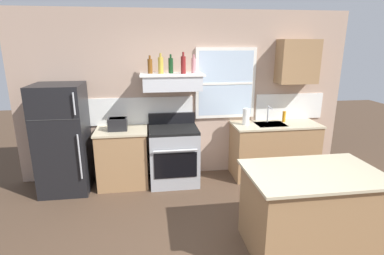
{
  "coord_description": "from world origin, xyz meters",
  "views": [
    {
      "loc": [
        -0.61,
        -2.66,
        2.21
      ],
      "look_at": [
        -0.05,
        1.2,
        1.1
      ],
      "focal_mm": 28.26,
      "sensor_mm": 36.0,
      "label": 1
    }
  ],
  "objects_px": {
    "toaster": "(118,124)",
    "bottle_dark_green_wine": "(171,65)",
    "bottle_rose_pink": "(194,65)",
    "kitchen_island": "(310,210)",
    "bottle_red_label_wine": "(183,65)",
    "paper_towel_roll": "(246,117)",
    "refrigerator": "(63,139)",
    "bottle_amber_wine": "(150,66)",
    "dish_soap_bottle": "(284,116)",
    "bottle_champagne_gold_foil": "(161,65)",
    "stove_range": "(174,155)"
  },
  "relations": [
    {
      "from": "toaster",
      "to": "bottle_dark_green_wine",
      "type": "height_order",
      "value": "bottle_dark_green_wine"
    },
    {
      "from": "bottle_rose_pink",
      "to": "kitchen_island",
      "type": "height_order",
      "value": "bottle_rose_pink"
    },
    {
      "from": "bottle_red_label_wine",
      "to": "paper_towel_roll",
      "type": "distance_m",
      "value": 1.31
    },
    {
      "from": "paper_towel_roll",
      "to": "bottle_rose_pink",
      "type": "bearing_deg",
      "value": 174.88
    },
    {
      "from": "refrigerator",
      "to": "bottle_amber_wine",
      "type": "xyz_separation_m",
      "value": [
        1.33,
        0.18,
        1.04
      ]
    },
    {
      "from": "bottle_red_label_wine",
      "to": "bottle_rose_pink",
      "type": "relative_size",
      "value": 1.14
    },
    {
      "from": "paper_towel_roll",
      "to": "dish_soap_bottle",
      "type": "relative_size",
      "value": 1.5
    },
    {
      "from": "kitchen_island",
      "to": "paper_towel_roll",
      "type": "bearing_deg",
      "value": 94.07
    },
    {
      "from": "bottle_dark_green_wine",
      "to": "kitchen_island",
      "type": "height_order",
      "value": "bottle_dark_green_wine"
    },
    {
      "from": "bottle_amber_wine",
      "to": "paper_towel_roll",
      "type": "xyz_separation_m",
      "value": [
        1.51,
        -0.12,
        -0.81
      ]
    },
    {
      "from": "kitchen_island",
      "to": "bottle_dark_green_wine",
      "type": "bearing_deg",
      "value": 123.71
    },
    {
      "from": "toaster",
      "to": "bottle_dark_green_wine",
      "type": "xyz_separation_m",
      "value": [
        0.83,
        0.13,
        0.86
      ]
    },
    {
      "from": "toaster",
      "to": "kitchen_island",
      "type": "bearing_deg",
      "value": -40.74
    },
    {
      "from": "bottle_dark_green_wine",
      "to": "refrigerator",
      "type": "bearing_deg",
      "value": -174.24
    },
    {
      "from": "bottle_amber_wine",
      "to": "dish_soap_bottle",
      "type": "xyz_separation_m",
      "value": [
        2.2,
        -0.02,
        -0.86
      ]
    },
    {
      "from": "refrigerator",
      "to": "paper_towel_roll",
      "type": "height_order",
      "value": "refrigerator"
    },
    {
      "from": "bottle_champagne_gold_foil",
      "to": "bottle_red_label_wine",
      "type": "xyz_separation_m",
      "value": [
        0.33,
        -0.07,
        0.01
      ]
    },
    {
      "from": "toaster",
      "to": "kitchen_island",
      "type": "relative_size",
      "value": 0.21
    },
    {
      "from": "toaster",
      "to": "bottle_champagne_gold_foil",
      "type": "distance_m",
      "value": 1.1
    },
    {
      "from": "bottle_champagne_gold_foil",
      "to": "kitchen_island",
      "type": "distance_m",
      "value": 2.84
    },
    {
      "from": "stove_range",
      "to": "bottle_dark_green_wine",
      "type": "height_order",
      "value": "bottle_dark_green_wine"
    },
    {
      "from": "bottle_amber_wine",
      "to": "refrigerator",
      "type": "bearing_deg",
      "value": -172.42
    },
    {
      "from": "bottle_rose_pink",
      "to": "dish_soap_bottle",
      "type": "distance_m",
      "value": 1.77
    },
    {
      "from": "bottle_rose_pink",
      "to": "paper_towel_roll",
      "type": "height_order",
      "value": "bottle_rose_pink"
    },
    {
      "from": "bottle_red_label_wine",
      "to": "dish_soap_bottle",
      "type": "height_order",
      "value": "bottle_red_label_wine"
    },
    {
      "from": "bottle_dark_green_wine",
      "to": "bottle_champagne_gold_foil",
      "type": "bearing_deg",
      "value": -171.87
    },
    {
      "from": "refrigerator",
      "to": "toaster",
      "type": "distance_m",
      "value": 0.83
    },
    {
      "from": "refrigerator",
      "to": "kitchen_island",
      "type": "height_order",
      "value": "refrigerator"
    },
    {
      "from": "dish_soap_bottle",
      "to": "bottle_rose_pink",
      "type": "bearing_deg",
      "value": -179.1
    },
    {
      "from": "bottle_amber_wine",
      "to": "bottle_red_label_wine",
      "type": "relative_size",
      "value": 0.84
    },
    {
      "from": "stove_range",
      "to": "bottle_champagne_gold_foil",
      "type": "distance_m",
      "value": 1.42
    },
    {
      "from": "refrigerator",
      "to": "bottle_rose_pink",
      "type": "bearing_deg",
      "value": 3.92
    },
    {
      "from": "refrigerator",
      "to": "bottle_amber_wine",
      "type": "bearing_deg",
      "value": 7.58
    },
    {
      "from": "bottle_amber_wine",
      "to": "bottle_dark_green_wine",
      "type": "relative_size",
      "value": 0.95
    },
    {
      "from": "bottle_champagne_gold_foil",
      "to": "dish_soap_bottle",
      "type": "height_order",
      "value": "bottle_champagne_gold_foil"
    },
    {
      "from": "bottle_dark_green_wine",
      "to": "bottle_red_label_wine",
      "type": "xyz_separation_m",
      "value": [
        0.18,
        -0.09,
        0.01
      ]
    },
    {
      "from": "bottle_red_label_wine",
      "to": "kitchen_island",
      "type": "height_order",
      "value": "bottle_red_label_wine"
    },
    {
      "from": "toaster",
      "to": "bottle_champagne_gold_foil",
      "type": "height_order",
      "value": "bottle_champagne_gold_foil"
    },
    {
      "from": "bottle_dark_green_wine",
      "to": "toaster",
      "type": "bearing_deg",
      "value": -171.19
    },
    {
      "from": "refrigerator",
      "to": "bottle_amber_wine",
      "type": "relative_size",
      "value": 6.05
    },
    {
      "from": "bottle_amber_wine",
      "to": "bottle_rose_pink",
      "type": "height_order",
      "value": "bottle_rose_pink"
    },
    {
      "from": "refrigerator",
      "to": "bottle_amber_wine",
      "type": "height_order",
      "value": "bottle_amber_wine"
    },
    {
      "from": "bottle_red_label_wine",
      "to": "dish_soap_bottle",
      "type": "relative_size",
      "value": 1.78
    },
    {
      "from": "toaster",
      "to": "bottle_red_label_wine",
      "type": "distance_m",
      "value": 1.34
    },
    {
      "from": "stove_range",
      "to": "refrigerator",
      "type": "bearing_deg",
      "value": -179.21
    },
    {
      "from": "toaster",
      "to": "bottle_dark_green_wine",
      "type": "distance_m",
      "value": 1.2
    },
    {
      "from": "refrigerator",
      "to": "stove_range",
      "type": "xyz_separation_m",
      "value": [
        1.65,
        0.02,
        -0.35
      ]
    },
    {
      "from": "refrigerator",
      "to": "bottle_rose_pink",
      "type": "distance_m",
      "value": 2.25
    },
    {
      "from": "refrigerator",
      "to": "bottle_dark_green_wine",
      "type": "relative_size",
      "value": 5.73
    },
    {
      "from": "bottle_red_label_wine",
      "to": "dish_soap_bottle",
      "type": "distance_m",
      "value": 1.92
    }
  ]
}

